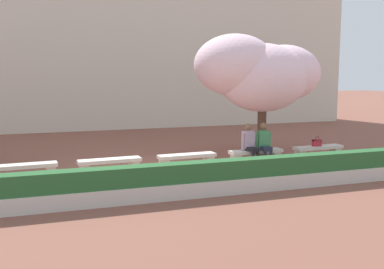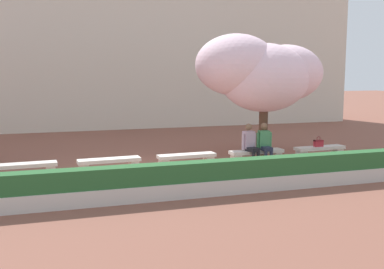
% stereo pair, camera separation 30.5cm
% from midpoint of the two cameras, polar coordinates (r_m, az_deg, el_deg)
% --- Properties ---
extents(ground_plane, '(100.00, 100.00, 0.00)m').
position_cam_midpoint_polar(ground_plane, '(13.12, -4.79, -4.69)').
color(ground_plane, brown).
extents(building_facade, '(28.00, 4.00, 10.61)m').
position_cam_midpoint_polar(building_facade, '(24.81, -11.43, 13.34)').
color(building_facade, beige).
rests_on(building_facade, ground).
extents(stone_bench_near_west, '(1.77, 0.51, 0.45)m').
position_cam_midpoint_polar(stone_bench_near_west, '(12.75, -20.04, -4.12)').
color(stone_bench_near_west, beige).
rests_on(stone_bench_near_west, ground).
extents(stone_bench_center, '(1.77, 0.51, 0.45)m').
position_cam_midpoint_polar(stone_bench_center, '(12.85, -9.79, -3.67)').
color(stone_bench_center, beige).
rests_on(stone_bench_center, ground).
extents(stone_bench_near_east, '(1.77, 0.51, 0.45)m').
position_cam_midpoint_polar(stone_bench_near_east, '(13.36, -0.02, -3.12)').
color(stone_bench_near_east, beige).
rests_on(stone_bench_near_east, ground).
extents(stone_bench_east_end, '(1.77, 0.51, 0.45)m').
position_cam_midpoint_polar(stone_bench_east_end, '(14.21, 8.80, -2.55)').
color(stone_bench_east_end, beige).
rests_on(stone_bench_east_end, ground).
extents(stone_bench_far_east, '(1.77, 0.51, 0.45)m').
position_cam_midpoint_polar(stone_bench_far_east, '(15.37, 16.45, -2.01)').
color(stone_bench_far_east, beige).
rests_on(stone_bench_far_east, ground).
extents(person_seated_left, '(0.50, 0.72, 1.29)m').
position_cam_midpoint_polar(person_seated_left, '(13.99, 8.02, -1.05)').
color(person_seated_left, black).
rests_on(person_seated_left, ground).
extents(person_seated_right, '(0.51, 0.70, 1.29)m').
position_cam_midpoint_polar(person_seated_right, '(14.22, 9.85, -0.95)').
color(person_seated_right, black).
rests_on(person_seated_right, ground).
extents(handbag, '(0.30, 0.15, 0.34)m').
position_cam_midpoint_polar(handbag, '(15.26, 16.32, -1.01)').
color(handbag, '#A3232D').
rests_on(handbag, stone_bench_far_east).
extents(cherry_tree_main, '(4.55, 3.07, 4.15)m').
position_cam_midpoint_polar(cherry_tree_main, '(15.63, 9.29, 7.77)').
color(cherry_tree_main, '#513828').
rests_on(cherry_tree_main, ground).
extents(planter_hedge_foreground, '(16.19, 0.50, 0.80)m').
position_cam_midpoint_polar(planter_hedge_foreground, '(10.32, -1.16, -5.90)').
color(planter_hedge_foreground, beige).
rests_on(planter_hedge_foreground, ground).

